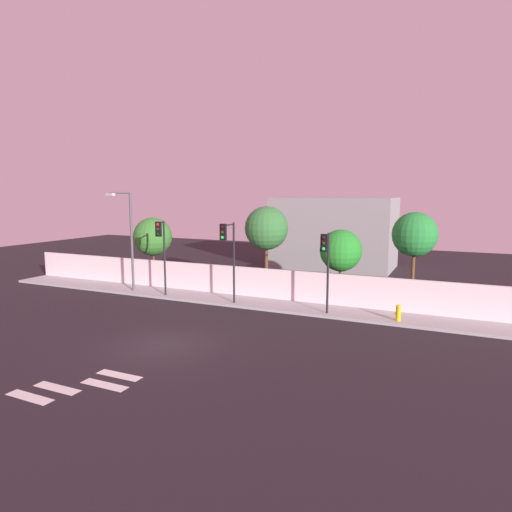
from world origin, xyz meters
name	(u,v)px	position (x,y,z in m)	size (l,w,h in m)	color
ground_plane	(163,346)	(0.00, 0.00, 0.00)	(80.00, 80.00, 0.00)	black
sidewalk	(246,302)	(0.00, 8.20, 0.07)	(36.00, 2.40, 0.15)	#A3A3A3
perimeter_wall	(255,282)	(0.00, 9.49, 1.05)	(36.00, 0.18, 1.80)	silver
crosswalk_marking	(79,386)	(-0.11, -4.53, 0.00)	(3.31, 3.01, 0.01)	silver
traffic_light_left	(161,242)	(-5.19, 7.11, 3.53)	(0.45, 1.07, 4.66)	black
traffic_light_center	(228,246)	(-0.44, 6.85, 3.57)	(0.34, 1.55, 4.68)	black
traffic_light_right	(326,256)	(5.11, 7.08, 3.28)	(0.34, 1.08, 4.29)	black
street_lamp_curbside	(129,233)	(-8.02, 7.51, 3.94)	(0.63, 1.79, 6.41)	#4C4C51
fire_hydrant	(398,312)	(8.75, 7.60, 0.59)	(0.44, 0.26, 0.82)	gold
roadside_tree_leftmost	(153,237)	(-8.69, 10.84, 3.40)	(2.75, 2.75, 4.78)	brown
roadside_tree_midleft	(266,228)	(0.18, 10.84, 4.28)	(2.76, 2.76, 5.68)	brown
roadside_tree_midright	(341,251)	(4.98, 10.84, 3.11)	(2.49, 2.49, 4.37)	brown
roadside_tree_rightmost	(415,235)	(9.06, 10.84, 4.21)	(2.46, 2.46, 5.46)	brown
low_building_distant	(334,233)	(1.26, 23.49, 3.07)	(10.24, 6.00, 6.13)	gray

